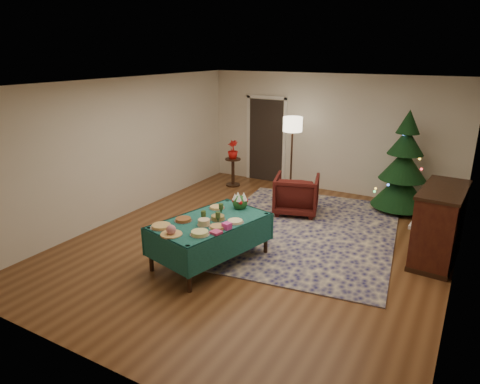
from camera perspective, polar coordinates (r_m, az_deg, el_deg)
The scene contains 25 objects.
room_shell at distance 6.97m, azimuth 2.73°, elevation 3.16°, with size 7.00×7.00×7.00m.
doorway at distance 10.76m, azimuth 3.51°, elevation 7.19°, with size 1.08×0.04×2.16m.
rug at distance 8.05m, azimuth 8.50°, elevation -5.01°, with size 3.20×4.20×0.02m, color #131348.
buffet_table at distance 6.63m, azimuth -3.99°, elevation -4.90°, with size 1.45×2.00×0.70m.
platter_0 at distance 6.40m, azimuth -10.46°, elevation -4.51°, with size 0.33×0.33×0.04m.
platter_1 at distance 6.11m, azimuth -9.16°, elevation -5.17°, with size 0.32×0.32×0.15m.
platter_2 at distance 6.07m, azimuth -5.39°, elevation -5.48°, with size 0.28×0.28×0.06m.
platter_3 at distance 6.58m, azimuth -7.58°, elevation -3.68°, with size 0.28×0.28×0.05m.
platter_4 at distance 6.38m, azimuth -4.82°, elevation -4.07°, with size 0.21×0.21×0.10m.
platter_5 at distance 6.28m, azimuth -2.99°, elevation -4.67°, with size 0.27×0.27×0.04m.
platter_6 at distance 6.58m, azimuth -2.98°, elevation -3.44°, with size 0.24×0.24×0.07m.
platter_7 at distance 6.47m, azimuth -0.65°, elevation -3.94°, with size 0.26×0.26×0.04m.
platter_8 at distance 7.04m, azimuth -3.10°, elevation -2.07°, with size 0.26×0.26×0.04m.
goblet_0 at distance 6.80m, azimuth -2.54°, elevation -2.20°, with size 0.07×0.07×0.16m.
goblet_1 at distance 6.47m, azimuth -2.96°, elevation -3.32°, with size 0.07×0.07×0.16m.
goblet_2 at distance 6.52m, azimuth -4.89°, elevation -3.18°, with size 0.07×0.07×0.16m.
napkin_stack at distance 6.10m, azimuth -3.21°, elevation -5.39°, with size 0.14×0.14×0.04m, color #D03971.
gift_box at distance 6.24m, azimuth -1.77°, elevation -4.54°, with size 0.11×0.11×0.09m, color #DF3EA3.
centerpiece at distance 7.01m, azimuth 0.00°, elevation -1.23°, with size 0.25×0.25×0.29m.
armchair at distance 8.73m, azimuth 7.54°, elevation -0.07°, with size 0.85×0.80×0.88m, color #41110D.
floor_lamp at distance 9.71m, azimuth 7.02°, elevation 8.33°, with size 0.43×0.43×1.78m.
side_table at distance 10.48m, azimuth -0.95°, elevation 2.62°, with size 0.38×0.38×0.68m.
potted_plant at distance 10.36m, azimuth -0.96°, elevation 5.14°, with size 0.25×0.44×0.25m, color #B8100D.
christmas_tree at distance 9.27m, azimuth 20.95°, elevation 3.17°, with size 1.25×1.25×2.09m.
piano at distance 7.37m, azimuth 24.99°, elevation -4.03°, with size 0.73×1.42×1.19m.
Camera 1 is at (3.02, -6.01, 3.18)m, focal length 32.00 mm.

